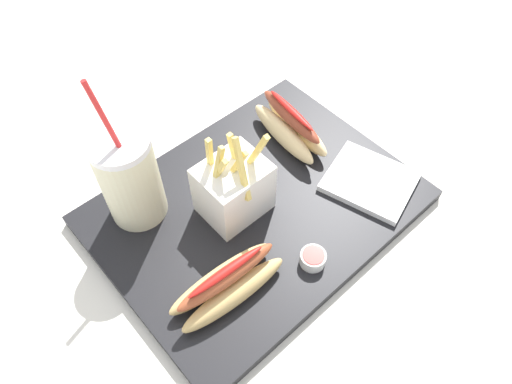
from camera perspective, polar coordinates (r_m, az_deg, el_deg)
name	(u,v)px	position (r m, az deg, el deg)	size (l,w,h in m)	color
ground_plane	(256,215)	(0.74, 0.00, -2.76)	(2.40, 2.40, 0.02)	silver
food_tray	(256,208)	(0.72, 0.00, -1.88)	(0.46, 0.35, 0.02)	black
soda_cup	(129,178)	(0.67, -14.86, 1.66)	(0.08, 0.08, 0.24)	beige
fries_basket	(233,188)	(0.67, -2.70, 0.46)	(0.09, 0.08, 0.16)	white
hot_dog_1	(290,127)	(0.78, 4.08, 7.76)	(0.07, 0.16, 0.07)	#E5C689
hot_dog_2	(227,283)	(0.62, -3.44, -10.84)	(0.16, 0.07, 0.06)	tan
ketchup_cup_1	(313,258)	(0.66, 6.81, -7.82)	(0.04, 0.04, 0.02)	white
napkin_stack	(370,181)	(0.75, 13.42, 1.26)	(0.11, 0.13, 0.01)	white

